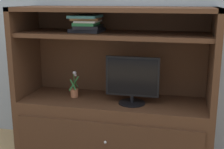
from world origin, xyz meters
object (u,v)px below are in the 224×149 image
object	(u,v)px
potted_plant	(74,90)
magazine_stack	(87,24)
media_console	(113,111)
tv_monitor	(132,80)

from	to	relation	value
potted_plant	magazine_stack	xyz separation A→B (m)	(0.14, 0.00, 0.61)
media_console	magazine_stack	world-z (taller)	media_console
tv_monitor	potted_plant	size ratio (longest dim) A/B	1.87
media_console	potted_plant	distance (m)	0.41
magazine_stack	tv_monitor	bearing A→B (deg)	-8.80
magazine_stack	potted_plant	bearing A→B (deg)	-179.94
tv_monitor	magazine_stack	distance (m)	0.63
tv_monitor	magazine_stack	size ratio (longest dim) A/B	1.40
media_console	potted_plant	xyz separation A→B (m)	(-0.37, -0.00, 0.18)
magazine_stack	media_console	bearing A→B (deg)	0.57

